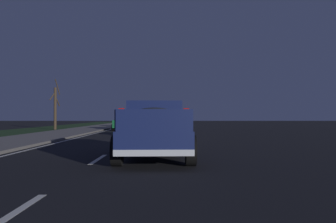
{
  "coord_description": "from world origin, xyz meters",
  "views": [
    {
      "loc": [
        -0.41,
        -2.11,
        1.36
      ],
      "look_at": [
        12.82,
        -2.21,
        1.53
      ],
      "focal_mm": 36.81,
      "sensor_mm": 36.0,
      "label": 1
    }
  ],
  "objects_px": {
    "sedan_white": "(164,122)",
    "pickup_truck": "(154,128)",
    "sedan_silver": "(159,125)",
    "bare_tree_far": "(55,107)",
    "sedan_green": "(125,122)",
    "sedan_black": "(131,121)"
  },
  "relations": [
    {
      "from": "bare_tree_far",
      "to": "sedan_white",
      "type": "bearing_deg",
      "value": -84.85
    },
    {
      "from": "sedan_black",
      "to": "sedan_green",
      "type": "distance_m",
      "value": 6.93
    },
    {
      "from": "sedan_silver",
      "to": "bare_tree_far",
      "type": "distance_m",
      "value": 16.52
    },
    {
      "from": "sedan_white",
      "to": "sedan_green",
      "type": "relative_size",
      "value": 1.01
    },
    {
      "from": "pickup_truck",
      "to": "bare_tree_far",
      "type": "bearing_deg",
      "value": 24.52
    },
    {
      "from": "pickup_truck",
      "to": "sedan_black",
      "type": "relative_size",
      "value": 1.24
    },
    {
      "from": "sedan_green",
      "to": "sedan_black",
      "type": "bearing_deg",
      "value": 0.79
    },
    {
      "from": "sedan_silver",
      "to": "sedan_green",
      "type": "bearing_deg",
      "value": 18.01
    },
    {
      "from": "pickup_truck",
      "to": "sedan_silver",
      "type": "relative_size",
      "value": 1.24
    },
    {
      "from": "sedan_green",
      "to": "bare_tree_far",
      "type": "height_order",
      "value": "bare_tree_far"
    },
    {
      "from": "sedan_white",
      "to": "bare_tree_far",
      "type": "distance_m",
      "value": 11.15
    },
    {
      "from": "sedan_green",
      "to": "bare_tree_far",
      "type": "relative_size",
      "value": 0.86
    },
    {
      "from": "sedan_white",
      "to": "pickup_truck",
      "type": "bearing_deg",
      "value": 179.5
    },
    {
      "from": "sedan_white",
      "to": "sedan_silver",
      "type": "xyz_separation_m",
      "value": [
        -13.46,
        0.27,
        0.0
      ]
    },
    {
      "from": "sedan_white",
      "to": "sedan_black",
      "type": "bearing_deg",
      "value": 42.69
    },
    {
      "from": "sedan_white",
      "to": "sedan_black",
      "type": "height_order",
      "value": "same"
    },
    {
      "from": "sedan_silver",
      "to": "sedan_green",
      "type": "relative_size",
      "value": 1.0
    },
    {
      "from": "sedan_silver",
      "to": "bare_tree_far",
      "type": "relative_size",
      "value": 0.86
    },
    {
      "from": "pickup_truck",
      "to": "sedan_silver",
      "type": "xyz_separation_m",
      "value": [
        11.18,
        0.06,
        -0.2
      ]
    },
    {
      "from": "sedan_black",
      "to": "sedan_silver",
      "type": "bearing_deg",
      "value": -168.53
    },
    {
      "from": "pickup_truck",
      "to": "sedan_white",
      "type": "bearing_deg",
      "value": -0.5
    },
    {
      "from": "sedan_green",
      "to": "pickup_truck",
      "type": "bearing_deg",
      "value": -170.81
    }
  ]
}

